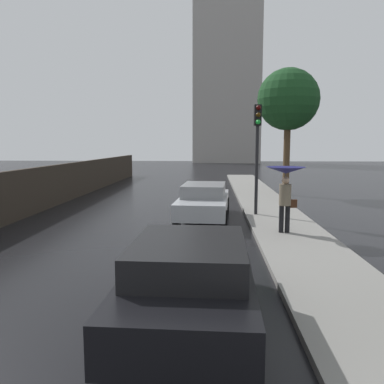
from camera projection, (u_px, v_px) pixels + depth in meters
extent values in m
cube|color=#B2B5BA|center=(204.00, 204.00, 14.02)|extent=(1.94, 4.56, 0.55)
cube|color=gray|center=(204.00, 190.00, 13.99)|extent=(1.61, 2.25, 0.44)
cylinder|color=black|center=(188.00, 205.00, 15.59)|extent=(0.26, 0.63, 0.62)
cylinder|color=black|center=(226.00, 205.00, 15.42)|extent=(0.26, 0.63, 0.62)
cylinder|color=black|center=(177.00, 218.00, 12.69)|extent=(0.26, 0.63, 0.62)
cylinder|color=black|center=(224.00, 219.00, 12.51)|extent=(0.26, 0.63, 0.62)
cube|color=black|center=(190.00, 286.00, 5.81)|extent=(1.92, 4.07, 0.62)
cube|color=black|center=(189.00, 255.00, 5.59)|extent=(1.65, 2.16, 0.43)
cylinder|color=black|center=(152.00, 274.00, 7.23)|extent=(0.24, 0.62, 0.62)
cylinder|color=black|center=(241.00, 277.00, 7.10)|extent=(0.24, 0.62, 0.62)
cylinder|color=black|center=(111.00, 349.00, 4.60)|extent=(0.24, 0.62, 0.62)
cylinder|color=black|center=(252.00, 355.00, 4.47)|extent=(0.24, 0.62, 0.62)
cylinder|color=black|center=(281.00, 219.00, 11.37)|extent=(0.14, 0.14, 0.81)
cylinder|color=black|center=(287.00, 219.00, 11.37)|extent=(0.14, 0.14, 0.81)
cylinder|color=#726651|center=(285.00, 195.00, 11.28)|extent=(0.34, 0.34, 0.62)
sphere|color=tan|center=(286.00, 180.00, 11.23)|extent=(0.22, 0.22, 0.22)
cube|color=#3F2314|center=(293.00, 204.00, 11.32)|extent=(0.21, 0.12, 0.24)
cylinder|color=#4C4C51|center=(285.00, 182.00, 11.24)|extent=(0.02, 0.02, 0.88)
cone|color=navy|center=(286.00, 170.00, 11.19)|extent=(1.13, 1.13, 0.19)
cylinder|color=black|center=(257.00, 171.00, 14.19)|extent=(0.12, 0.12, 3.26)
cube|color=black|center=(258.00, 115.00, 13.94)|extent=(0.26, 0.26, 0.75)
sphere|color=#360503|center=(258.00, 108.00, 13.74)|extent=(0.17, 0.17, 0.17)
sphere|color=#392405|center=(258.00, 115.00, 13.77)|extent=(0.17, 0.17, 0.17)
sphere|color=green|center=(258.00, 122.00, 13.80)|extent=(0.17, 0.17, 0.17)
cylinder|color=#4C3823|center=(286.00, 158.00, 20.70)|extent=(0.35, 0.35, 3.95)
sphere|color=#19421E|center=(288.00, 99.00, 20.32)|extent=(3.25, 3.25, 3.25)
cube|color=#9E9993|center=(229.00, 47.00, 56.71)|extent=(10.56, 7.96, 33.78)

